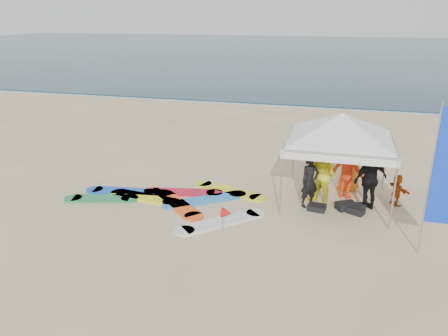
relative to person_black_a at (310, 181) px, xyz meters
The scene contains 14 objects.
ground 4.26m from the person_black_a, 129.29° to the right, with size 120.00×120.00×0.00m, color beige.
ocean 56.83m from the person_black_a, 92.67° to the left, with size 160.00×84.00×0.08m, color #0C2633.
shoreline_foam 15.22m from the person_black_a, 100.04° to the left, with size 160.00×1.20×0.01m, color silver.
person_black_a is the anchor object (origin of this frame).
person_yellow 0.40m from the person_black_a, 28.48° to the left, with size 0.91×0.71×1.87m, color yellow.
person_orange_a 1.47m from the person_black_a, 43.46° to the left, with size 1.16×0.67×1.79m, color red.
person_black_b 1.72m from the person_black_a, ahead, with size 1.10×0.46×1.87m, color black.
person_orange_b 1.95m from the person_black_a, 55.43° to the left, with size 0.94×0.61×1.93m, color orange.
person_seated 2.67m from the person_black_a, 17.79° to the left, with size 0.90×0.29×0.97m, color #CB5112.
canopy_tent 2.17m from the person_black_a, 37.49° to the left, with size 4.18×4.18×3.15m.
feather_flag 3.93m from the person_black_a, 33.22° to the right, with size 0.62×0.04×3.69m.
marker_pennant 2.90m from the person_black_a, 132.70° to the right, with size 0.28×0.28×0.64m.
gear_pile 1.21m from the person_black_a, ahead, with size 1.65×0.80×0.22m.
surfboard_spread 4.12m from the person_black_a, behind, with size 5.93×3.77×0.07m.
Camera 1 is at (3.39, -8.94, 5.48)m, focal length 35.00 mm.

